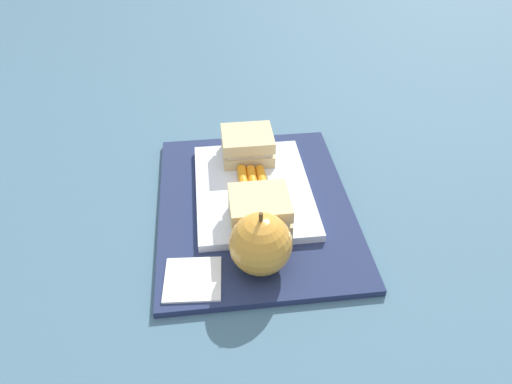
{
  "coord_description": "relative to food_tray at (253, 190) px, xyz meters",
  "views": [
    {
      "loc": [
        0.53,
        -0.06,
        0.47
      ],
      "look_at": [
        0.01,
        0.0,
        0.04
      ],
      "focal_mm": 33.44,
      "sensor_mm": 36.0,
      "label": 1
    }
  ],
  "objects": [
    {
      "name": "apple",
      "position": [
        0.15,
        -0.01,
        0.03
      ],
      "size": [
        0.08,
        0.08,
        0.09
      ],
      "color": "gold",
      "rests_on": "lunchbag_mat"
    },
    {
      "name": "carrot_sticks_bundle",
      "position": [
        0.0,
        0.0,
        0.01
      ],
      "size": [
        0.08,
        0.04,
        0.02
      ],
      "color": "orange",
      "rests_on": "food_tray"
    },
    {
      "name": "sandwich_half_right",
      "position": [
        0.08,
        0.0,
        0.03
      ],
      "size": [
        0.07,
        0.08,
        0.04
      ],
      "color": "#DBC189",
      "rests_on": "food_tray"
    },
    {
      "name": "lunchbag_mat",
      "position": [
        0.03,
        0.0,
        -0.01
      ],
      "size": [
        0.36,
        0.28,
        0.01
      ],
      "primitive_type": "cube",
      "color": "navy",
      "rests_on": "ground_plane"
    },
    {
      "name": "food_tray",
      "position": [
        0.0,
        0.0,
        0.0
      ],
      "size": [
        0.23,
        0.17,
        0.01
      ],
      "primitive_type": "cube",
      "color": "white",
      "rests_on": "lunchbag_mat"
    },
    {
      "name": "sandwich_half_left",
      "position": [
        -0.08,
        0.0,
        0.03
      ],
      "size": [
        0.07,
        0.08,
        0.04
      ],
      "color": "#DBC189",
      "rests_on": "food_tray"
    },
    {
      "name": "ground_plane",
      "position": [
        0.03,
        0.0,
        -0.02
      ],
      "size": [
        2.4,
        2.4,
        0.0
      ],
      "primitive_type": "plane",
      "color": "#42667A"
    },
    {
      "name": "paper_napkin",
      "position": [
        0.16,
        -0.09,
        -0.0
      ],
      "size": [
        0.07,
        0.07,
        0.0
      ],
      "primitive_type": "cube",
      "rotation": [
        0.0,
        0.0,
        -0.07
      ],
      "color": "white",
      "rests_on": "lunchbag_mat"
    }
  ]
}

